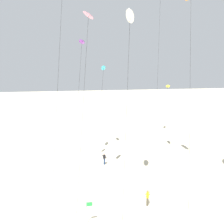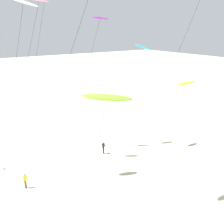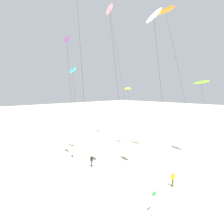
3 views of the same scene
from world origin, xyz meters
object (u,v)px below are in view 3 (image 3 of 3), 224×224
kite_lime (201,82)px  kite_magenta (111,13)px  marker_flag (153,199)px  kite_flyer_nearest (92,161)px  kite_flyer_middle (173,179)px  kite_purple (67,42)px  kite_white (154,18)px  kite_yellow (128,89)px  kite_cyan (73,71)px  kite_pink (110,15)px  kite_orange (166,12)px

kite_lime → kite_magenta: size_ratio=0.48×
marker_flag → kite_magenta: bearing=54.2°
kite_flyer_nearest → kite_flyer_middle: bearing=-77.9°
kite_purple → kite_magenta: 16.45m
kite_white → marker_flag: bearing=-142.5°
marker_flag → kite_white: bearing=37.5°
kite_yellow → kite_flyer_nearest: 14.70m
kite_yellow → kite_purple: kite_purple is taller
kite_white → kite_flyer_middle: bearing=-50.5°
kite_flyer_nearest → kite_flyer_middle: size_ratio=1.00×
kite_cyan → kite_white: 15.49m
kite_pink → kite_orange: bearing=4.4°
kite_cyan → kite_orange: size_ratio=0.64×
kite_lime → marker_flag: (-17.84, -4.12, -10.26)m
kite_white → kite_flyer_nearest: 19.61m
kite_flyer_middle → kite_pink: bearing=137.7°
kite_magenta → kite_yellow: bearing=-90.2°
kite_orange → kite_cyan: bearing=126.3°
kite_lime → kite_purple: bearing=149.2°
kite_cyan → kite_flyer_nearest: (-0.88, -5.46, -12.59)m
kite_lime → marker_flag: bearing=-167.0°
kite_magenta → kite_white: bearing=-120.8°
kite_lime → kite_white: kite_white is taller
kite_orange → kite_magenta: kite_magenta is taller
kite_cyan → marker_flag: size_ratio=6.73×
kite_white → kite_flyer_middle: kite_white is taller
kite_flyer_middle → kite_white: bearing=129.5°
kite_cyan → kite_orange: bearing=-53.7°
kite_cyan → kite_yellow: (9.69, -2.70, -2.75)m
kite_flyer_middle → kite_lime: bearing=11.8°
kite_pink → kite_lime: bearing=-7.4°
kite_white → kite_pink: bearing=142.0°
kite_magenta → kite_flyer_nearest: bearing=-146.6°
kite_pink → kite_orange: kite_orange is taller
kite_pink → marker_flag: size_ratio=9.10×
kite_cyan → kite_flyer_nearest: size_ratio=8.46×
kite_lime → kite_magenta: kite_magenta is taller
kite_yellow → kite_orange: (-1.56, -8.37, 10.74)m
kite_yellow → marker_flag: (-14.29, -15.60, -9.24)m
kite_yellow → kite_flyer_middle: size_ratio=6.67×
kite_purple → kite_pink: bearing=-89.8°
kite_yellow → kite_orange: bearing=-100.6°
kite_pink → kite_yellow: bearing=34.9°
kite_pink → kite_orange: (11.73, 0.91, 3.22)m
kite_orange → kite_flyer_middle: (-6.62, -5.56, -20.58)m
kite_lime → kite_flyer_middle: size_ratio=7.29×
kite_cyan → kite_purple: bearing=-131.4°
kite_pink → kite_flyer_middle: bearing=-42.3°
marker_flag → kite_yellow: bearing=47.5°
kite_lime → kite_white: 14.71m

